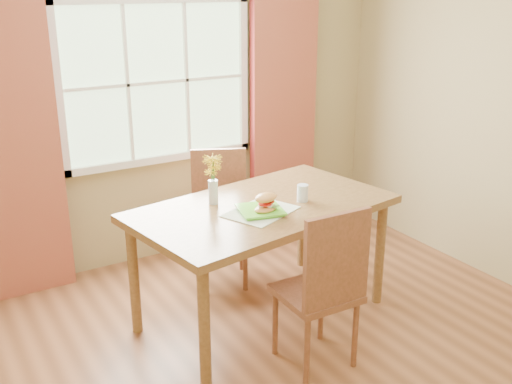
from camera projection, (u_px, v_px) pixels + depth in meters
The scene contains 12 objects.
room at pixel (287, 156), 3.30m from camera, with size 4.24×3.84×2.74m.
window at pixel (157, 82), 4.77m from camera, with size 1.62×0.06×1.32m.
curtain_left at pixel (14, 153), 4.27m from camera, with size 0.65×0.08×2.20m, color maroon.
curtain_right at pixel (283, 118), 5.38m from camera, with size 0.65×0.08×2.20m, color maroon.
dining_table at pixel (263, 217), 4.04m from camera, with size 1.87×1.24×0.85m.
chair_near at pixel (325, 284), 3.52m from camera, with size 0.45×0.45×1.05m.
chair_far at pixel (220, 210), 4.69m from camera, with size 0.57×0.57×1.04m.
placemat at pixel (261, 212), 3.87m from camera, with size 0.45×0.33×0.01m, color #B7C3A5.
plate at pixel (260, 211), 3.86m from camera, with size 0.27×0.27×0.01m, color #67DC37.
croissant_sandwich at pixel (266, 203), 3.81m from camera, with size 0.19×0.15×0.12m.
water_glass at pixel (303, 193), 4.06m from camera, with size 0.08×0.08×0.12m.
flower_vase at pixel (213, 174), 3.96m from camera, with size 0.14×0.14×0.34m.
Camera 1 is at (-1.78, -2.64, 2.26)m, focal length 42.00 mm.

